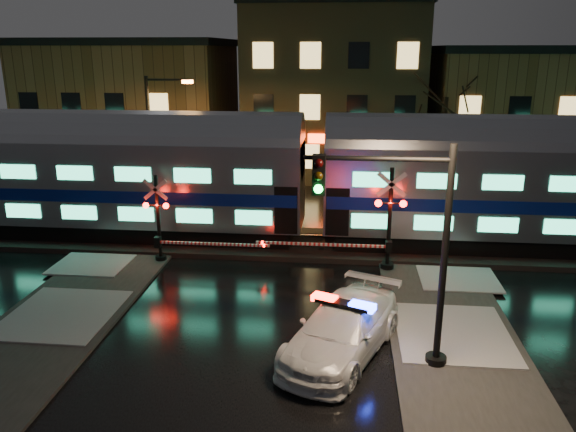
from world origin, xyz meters
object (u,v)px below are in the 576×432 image
(crossing_signal_left, at_px, (166,228))
(streetlight, at_px, (155,138))
(traffic_light, at_px, (407,254))
(crossing_signal_right, at_px, (380,230))
(police_car, at_px, (342,329))

(crossing_signal_left, bearing_deg, streetlight, 110.99)
(crossing_signal_left, relative_size, traffic_light, 0.83)
(crossing_signal_right, distance_m, crossing_signal_left, 8.87)
(police_car, height_order, traffic_light, traffic_light)
(streetlight, bearing_deg, traffic_light, -49.82)
(crossing_signal_right, relative_size, streetlight, 0.82)
(crossing_signal_right, xyz_separation_m, crossing_signal_left, (-8.87, -0.01, -0.23))
(police_car, distance_m, crossing_signal_left, 10.02)
(crossing_signal_right, relative_size, crossing_signal_left, 1.14)
(traffic_light, xyz_separation_m, streetlight, (-11.69, 13.85, 0.88))
(crossing_signal_right, relative_size, traffic_light, 0.95)
(crossing_signal_right, xyz_separation_m, traffic_light, (0.25, -7.16, 1.64))
(police_car, relative_size, crossing_signal_right, 0.97)
(crossing_signal_right, height_order, crossing_signal_left, crossing_signal_right)
(crossing_signal_left, bearing_deg, traffic_light, -38.08)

